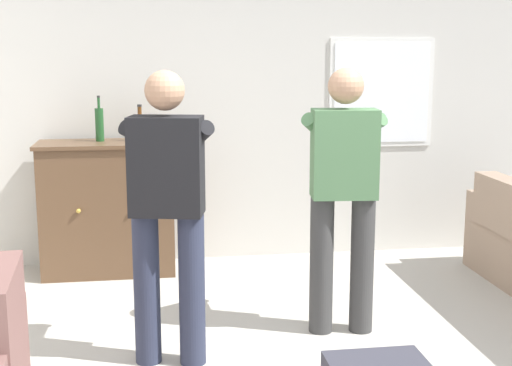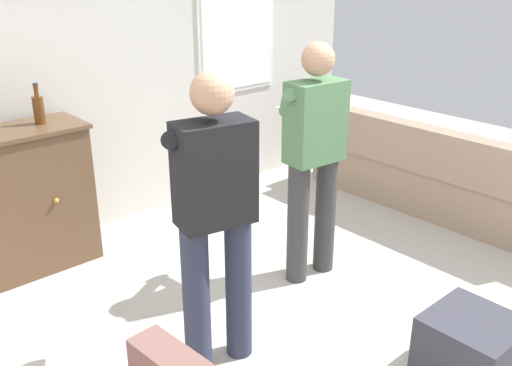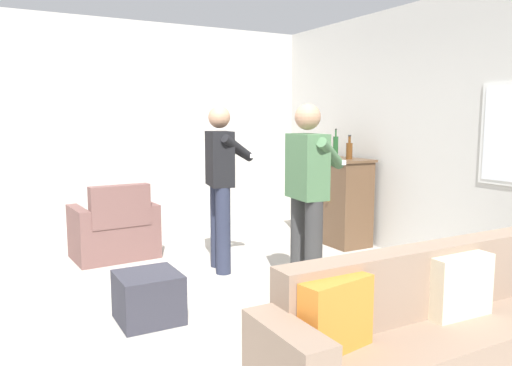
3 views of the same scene
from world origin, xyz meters
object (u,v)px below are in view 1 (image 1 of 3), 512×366
Objects in this scene: bottle_wine_green at (140,127)px; bottle_liquor_amber at (99,124)px; sideboard_cabinet at (108,208)px; person_standing_right at (343,188)px; person_standing_left at (168,204)px.

bottle_liquor_amber is (-0.32, 0.04, 0.03)m from bottle_wine_green.
person_standing_right is at bearing -43.41° from sideboard_cabinet.
person_standing_right is at bearing 15.83° from person_standing_left.
sideboard_cabinet is at bearing -52.83° from bottle_liquor_amber.
person_standing_right is (1.58, -1.51, -0.27)m from bottle_liquor_amber.
person_standing_left is 1.00× the size of person_standing_right.
person_standing_left reaches higher than bottle_wine_green.
sideboard_cabinet is 1.86m from person_standing_left.
bottle_liquor_amber reaches higher than bottle_wine_green.
bottle_liquor_amber is at bearing 173.18° from bottle_wine_green.
sideboard_cabinet is 0.64× the size of person_standing_right.
person_standing_left is (0.17, -1.79, -0.24)m from bottle_wine_green.
person_standing_left is at bearing -75.95° from sideboard_cabinet.
bottle_wine_green is (0.27, 0.02, 0.64)m from sideboard_cabinet.
person_standing_right is (1.54, -1.45, 0.40)m from sideboard_cabinet.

